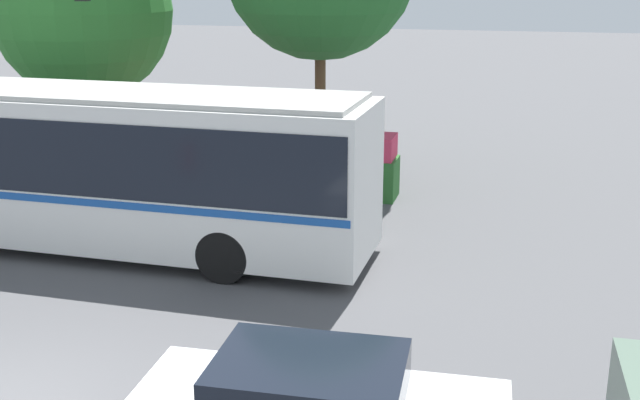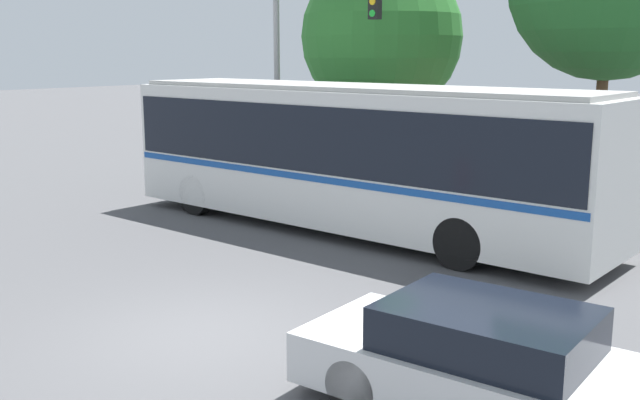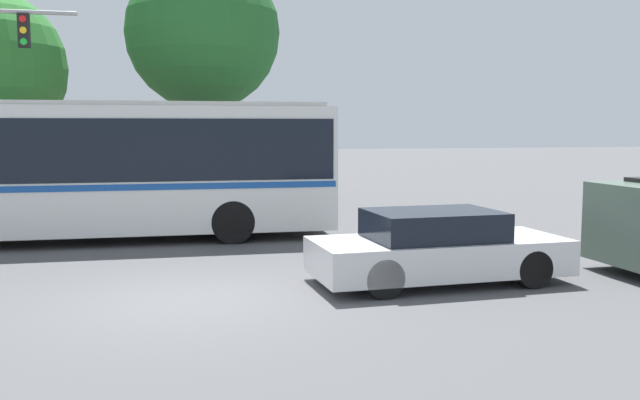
{
  "view_description": "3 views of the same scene",
  "coord_description": "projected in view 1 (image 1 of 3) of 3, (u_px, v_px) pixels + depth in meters",
  "views": [
    {
      "loc": [
        6.33,
        -7.49,
        5.52
      ],
      "look_at": [
        2.78,
        6.27,
        1.36
      ],
      "focal_mm": 44.17,
      "sensor_mm": 36.0,
      "label": 1
    },
    {
      "loc": [
        7.52,
        -6.69,
        3.95
      ],
      "look_at": [
        -0.36,
        3.02,
        1.44
      ],
      "focal_mm": 41.21,
      "sensor_mm": 36.0,
      "label": 2
    },
    {
      "loc": [
        -0.35,
        -10.7,
        2.7
      ],
      "look_at": [
        2.89,
        3.27,
        1.17
      ],
      "focal_mm": 38.76,
      "sensor_mm": 36.0,
      "label": 3
    }
  ],
  "objects": [
    {
      "name": "street_tree_left",
      "position": [
        83.0,
        11.0,
        21.6
      ],
      "size": [
        4.93,
        4.93,
        6.92
      ],
      "color": "brown",
      "rests_on": "ground"
    },
    {
      "name": "city_bus",
      "position": [
        85.0,
        158.0,
        15.92
      ],
      "size": [
        11.84,
        2.83,
        3.27
      ],
      "rotation": [
        0.0,
        0.0,
        3.12
      ],
      "color": "silver",
      "rests_on": "ground"
    },
    {
      "name": "flowering_hedge",
      "position": [
        261.0,
        160.0,
        20.37
      ],
      "size": [
        7.13,
        1.04,
        1.6
      ],
      "color": "#286028",
      "rests_on": "ground"
    },
    {
      "name": "traffic_light_pole",
      "position": [
        1.0,
        33.0,
        19.29
      ],
      "size": [
        4.97,
        0.24,
        6.12
      ],
      "color": "gray",
      "rests_on": "ground"
    }
  ]
}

